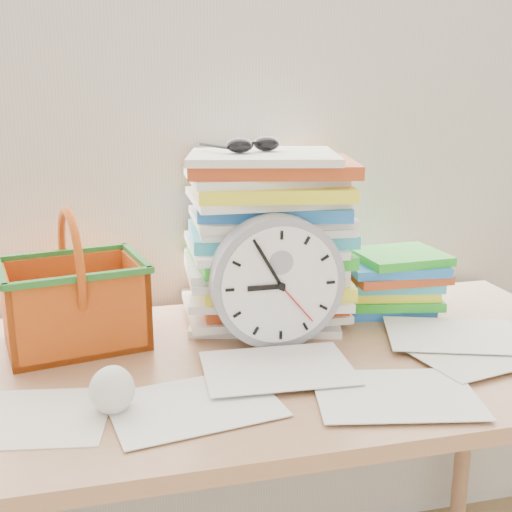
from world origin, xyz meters
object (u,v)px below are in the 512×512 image
object	(u,v)px
paper_stack	(269,237)
clock	(277,281)
desk	(270,391)
basket	(72,279)
book_stack	(394,281)

from	to	relation	value
paper_stack	clock	size ratio (longest dim) A/B	1.39
desk	clock	distance (m)	0.22
clock	basket	xyz separation A→B (m)	(-0.40, 0.10, 0.00)
desk	paper_stack	world-z (taller)	paper_stack
book_stack	paper_stack	bearing A→B (deg)	175.02
basket	book_stack	bearing A→B (deg)	-8.67
clock	basket	size ratio (longest dim) A/B	0.97
paper_stack	desk	bearing A→B (deg)	-103.90
desk	basket	bearing A→B (deg)	156.61
clock	paper_stack	bearing A→B (deg)	80.77
desk	clock	world-z (taller)	clock
desk	book_stack	world-z (taller)	book_stack
clock	book_stack	bearing A→B (deg)	22.56
desk	book_stack	xyz separation A→B (m)	(0.35, 0.19, 0.15)
paper_stack	basket	world-z (taller)	paper_stack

